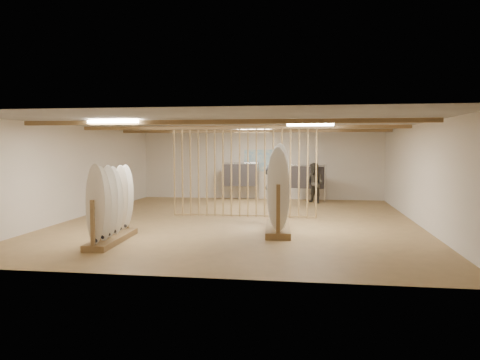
# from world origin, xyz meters

# --- Properties ---
(floor) EXTENTS (12.00, 12.00, 0.00)m
(floor) POSITION_xyz_m (0.00, 0.00, 0.00)
(floor) COLOR #A27F4E
(floor) RESTS_ON ground
(ceiling) EXTENTS (12.00, 12.00, 0.00)m
(ceiling) POSITION_xyz_m (0.00, 0.00, 2.80)
(ceiling) COLOR gray
(ceiling) RESTS_ON ground
(wall_back) EXTENTS (12.00, 0.00, 12.00)m
(wall_back) POSITION_xyz_m (0.00, 6.00, 1.40)
(wall_back) COLOR silver
(wall_back) RESTS_ON ground
(wall_front) EXTENTS (12.00, 0.00, 12.00)m
(wall_front) POSITION_xyz_m (0.00, -6.00, 1.40)
(wall_front) COLOR silver
(wall_front) RESTS_ON ground
(wall_left) EXTENTS (0.00, 12.00, 12.00)m
(wall_left) POSITION_xyz_m (-5.00, 0.00, 1.40)
(wall_left) COLOR silver
(wall_left) RESTS_ON ground
(wall_right) EXTENTS (0.00, 12.00, 12.00)m
(wall_right) POSITION_xyz_m (5.00, 0.00, 1.40)
(wall_right) COLOR silver
(wall_right) RESTS_ON ground
(ceiling_slats) EXTENTS (9.50, 6.12, 0.10)m
(ceiling_slats) POSITION_xyz_m (0.00, 0.00, 2.72)
(ceiling_slats) COLOR olive
(ceiling_slats) RESTS_ON ground
(light_panels) EXTENTS (1.20, 0.35, 0.06)m
(light_panels) POSITION_xyz_m (0.00, 0.00, 2.74)
(light_panels) COLOR white
(light_panels) RESTS_ON ground
(bamboo_partition) EXTENTS (4.45, 0.05, 2.78)m
(bamboo_partition) POSITION_xyz_m (0.00, 0.80, 1.40)
(bamboo_partition) COLOR #A68651
(bamboo_partition) RESTS_ON ground
(poster) EXTENTS (1.40, 0.03, 0.90)m
(poster) POSITION_xyz_m (0.00, 5.98, 1.60)
(poster) COLOR #3785C1
(poster) RESTS_ON ground
(rack_left) EXTENTS (0.62, 2.25, 1.80)m
(rack_left) POSITION_xyz_m (-2.44, -3.43, 0.62)
(rack_left) COLOR olive
(rack_left) RESTS_ON floor
(rack_right) EXTENTS (0.76, 2.30, 2.16)m
(rack_right) POSITION_xyz_m (1.21, -1.61, 0.74)
(rack_right) COLOR olive
(rack_right) RESTS_ON floor
(clothing_rack_a) EXTENTS (1.46, 0.48, 1.57)m
(clothing_rack_a) POSITION_xyz_m (-0.77, 5.40, 1.02)
(clothing_rack_a) COLOR silver
(clothing_rack_a) RESTS_ON floor
(clothing_rack_b) EXTENTS (1.39, 0.57, 1.50)m
(clothing_rack_b) POSITION_xyz_m (1.92, 5.07, 0.98)
(clothing_rack_b) COLOR silver
(clothing_rack_b) RESTS_ON floor
(shopper_a) EXTENTS (0.84, 0.61, 2.14)m
(shopper_a) POSITION_xyz_m (0.69, 3.77, 1.07)
(shopper_a) COLOR black
(shopper_a) RESTS_ON floor
(shopper_b) EXTENTS (1.08, 1.06, 1.76)m
(shopper_b) POSITION_xyz_m (2.20, 4.69, 0.88)
(shopper_b) COLOR #3E3930
(shopper_b) RESTS_ON floor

